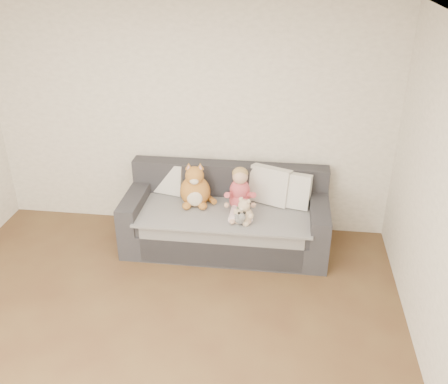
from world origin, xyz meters
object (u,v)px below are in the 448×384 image
object	(u,v)px
sofa	(226,219)
toddler	(240,193)
teddy_bear	(244,213)
sippy_cup	(242,210)
plush_cat	(195,189)

from	to	relation	value
sofa	toddler	size ratio (longest dim) A/B	4.47
teddy_bear	sippy_cup	bearing A→B (deg)	128.07
teddy_bear	sippy_cup	xyz separation A→B (m)	(-0.04, 0.15, -0.05)
toddler	sippy_cup	distance (m)	0.18
sippy_cup	toddler	bearing A→B (deg)	106.49
toddler	plush_cat	world-z (taller)	plush_cat
sofa	plush_cat	xyz separation A→B (m)	(-0.34, 0.02, 0.35)
sofa	toddler	distance (m)	0.40
toddler	teddy_bear	distance (m)	0.29
sofa	teddy_bear	bearing A→B (deg)	-54.48
sippy_cup	plush_cat	bearing A→B (deg)	161.28
sofa	toddler	xyz separation A→B (m)	(0.15, -0.05, 0.36)
teddy_bear	toddler	bearing A→B (deg)	129.35
toddler	plush_cat	size ratio (longest dim) A/B	0.97
plush_cat	toddler	bearing A→B (deg)	-13.80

